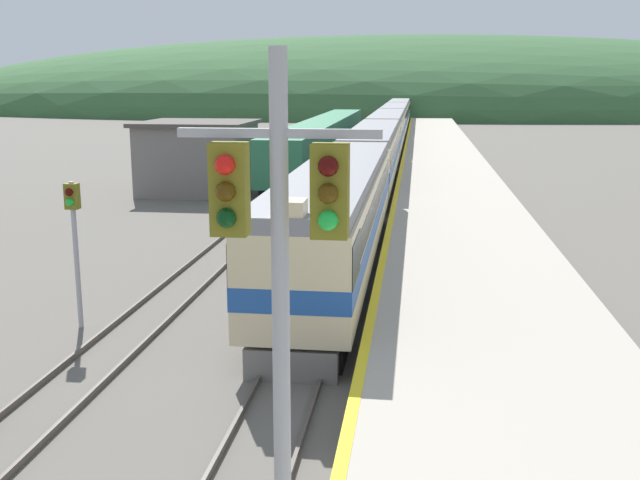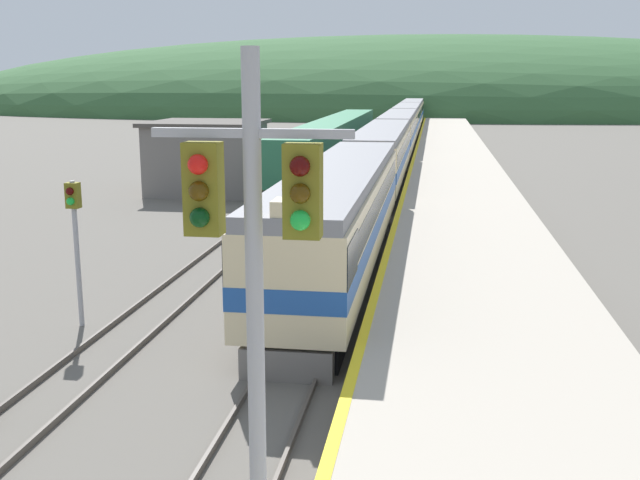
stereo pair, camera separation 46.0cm
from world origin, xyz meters
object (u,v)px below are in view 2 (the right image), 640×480
at_px(express_train_lead_car, 340,216).
at_px(signal_mast_main, 254,280).
at_px(siding_train, 334,141).
at_px(carriage_third, 398,133).
at_px(carriage_fifth, 413,112).
at_px(carriage_second, 382,156).
at_px(carriage_fourth, 407,120).
at_px(signal_post_siding, 75,224).

xyz_separation_m(express_train_lead_car, signal_mast_main, (1.33, -18.35, 2.63)).
distance_m(siding_train, signal_mast_main, 54.49).
distance_m(carriage_third, siding_train, 8.78).
xyz_separation_m(express_train_lead_car, carriage_fifth, (0.00, 85.42, -0.01)).
bearing_deg(signal_mast_main, carriage_fifth, 90.74).
xyz_separation_m(carriage_second, siding_train, (-4.95, 14.01, -0.25)).
relative_size(express_train_lead_car, carriage_fourth, 1.02).
relative_size(carriage_fourth, siding_train, 0.48).
height_order(carriage_second, signal_mast_main, signal_mast_main).
height_order(carriage_second, carriage_third, same).
height_order(express_train_lead_car, carriage_third, express_train_lead_car).
height_order(carriage_third, signal_post_siding, signal_post_siding).
relative_size(carriage_fourth, carriage_fifth, 1.00).
xyz_separation_m(express_train_lead_car, siding_train, (-4.95, 35.70, -0.26)).
bearing_deg(carriage_fifth, carriage_third, -90.00).
distance_m(carriage_third, signal_post_siding, 50.34).
distance_m(carriage_fourth, siding_train, 28.91).
bearing_deg(carriage_third, siding_train, -124.39).
bearing_deg(carriage_second, express_train_lead_car, -90.00).
relative_size(carriage_third, siding_train, 0.48).
relative_size(carriage_second, signal_mast_main, 2.80).
xyz_separation_m(express_train_lead_car, carriage_third, (0.00, 42.94, -0.01)).
height_order(carriage_second, carriage_fifth, same).
bearing_deg(signal_post_siding, carriage_fourth, 84.72).
bearing_deg(carriage_fourth, signal_post_siding, -95.28).
height_order(signal_mast_main, signal_post_siding, signal_mast_main).
distance_m(carriage_second, signal_mast_main, 40.16).
height_order(express_train_lead_car, signal_post_siding, express_train_lead_car).
xyz_separation_m(express_train_lead_car, carriage_fourth, (0.00, 64.18, -0.01)).
height_order(carriage_fourth, siding_train, carriage_fourth).
bearing_deg(siding_train, carriage_fifth, 84.31).
height_order(carriage_third, siding_train, carriage_third).
relative_size(carriage_third, signal_post_siding, 4.87).
distance_m(express_train_lead_car, carriage_fifth, 85.42).
bearing_deg(express_train_lead_car, carriage_fifth, 90.00).
bearing_deg(carriage_fifth, express_train_lead_car, -90.00).
distance_m(express_train_lead_car, signal_mast_main, 18.59).
relative_size(carriage_fifth, signal_mast_main, 2.80).
relative_size(carriage_fifth, siding_train, 0.48).
bearing_deg(carriage_fourth, signal_mast_main, -89.08).
xyz_separation_m(express_train_lead_car, carriage_second, (0.00, 21.69, -0.01)).
distance_m(siding_train, signal_post_siding, 42.71).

